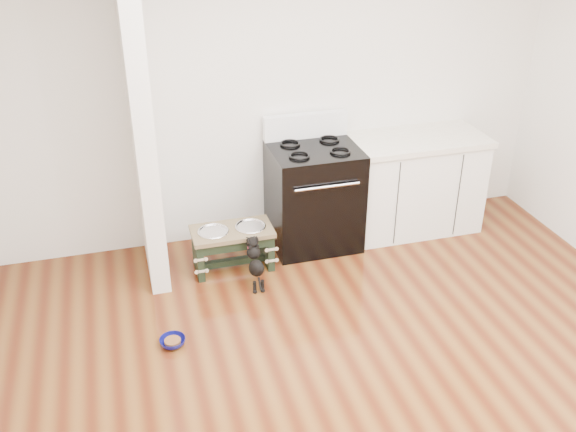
% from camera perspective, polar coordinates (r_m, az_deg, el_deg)
% --- Properties ---
extents(ground, '(5.00, 5.00, 0.00)m').
position_cam_1_polar(ground, '(4.26, 8.16, -17.08)').
color(ground, '#4D1E0D').
rests_on(ground, ground).
extents(room_shell, '(5.00, 5.00, 5.00)m').
position_cam_1_polar(room_shell, '(3.32, 10.05, 3.03)').
color(room_shell, silver).
rests_on(room_shell, ground).
extents(partition_wall, '(0.15, 0.80, 2.70)m').
position_cam_1_polar(partition_wall, '(5.07, -12.99, 8.45)').
color(partition_wall, silver).
rests_on(partition_wall, ground).
extents(oven_range, '(0.76, 0.69, 1.14)m').
position_cam_1_polar(oven_range, '(5.70, 2.30, 1.90)').
color(oven_range, black).
rests_on(oven_range, ground).
extents(cabinet_run, '(1.24, 0.64, 0.91)m').
position_cam_1_polar(cabinet_run, '(6.07, 11.08, 2.86)').
color(cabinet_run, white).
rests_on(cabinet_run, ground).
extents(dog_feeder, '(0.68, 0.36, 0.39)m').
position_cam_1_polar(dog_feeder, '(5.42, -4.95, -2.20)').
color(dog_feeder, black).
rests_on(dog_feeder, ground).
extents(puppy, '(0.12, 0.35, 0.41)m').
position_cam_1_polar(puppy, '(5.20, -2.93, -4.08)').
color(puppy, black).
rests_on(puppy, ground).
extents(floor_bowl, '(0.22, 0.22, 0.06)m').
position_cam_1_polar(floor_bowl, '(4.77, -10.22, -10.94)').
color(floor_bowl, '#0D0D5C').
rests_on(floor_bowl, ground).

